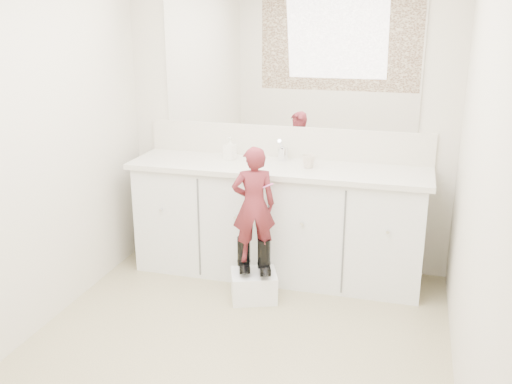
% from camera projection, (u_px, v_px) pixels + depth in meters
% --- Properties ---
extents(floor, '(3.00, 3.00, 0.00)m').
position_uv_depth(floor, '(229.00, 356.00, 3.45)').
color(floor, '#807554').
rests_on(floor, ground).
extents(wall_back, '(2.60, 0.00, 2.60)m').
position_uv_depth(wall_back, '(287.00, 118.00, 4.47)').
color(wall_back, beige).
rests_on(wall_back, floor).
extents(wall_front, '(2.60, 0.00, 2.60)m').
position_uv_depth(wall_front, '(68.00, 287.00, 1.72)').
color(wall_front, beige).
rests_on(wall_front, floor).
extents(wall_left, '(0.00, 3.00, 3.00)m').
position_uv_depth(wall_left, '(21.00, 150.00, 3.43)').
color(wall_left, beige).
rests_on(wall_left, floor).
extents(wall_right, '(0.00, 3.00, 3.00)m').
position_uv_depth(wall_right, '(481.00, 183.00, 2.76)').
color(wall_right, beige).
rests_on(wall_right, floor).
extents(vanity_cabinet, '(2.20, 0.55, 0.85)m').
position_uv_depth(vanity_cabinet, '(278.00, 223.00, 4.45)').
color(vanity_cabinet, silver).
rests_on(vanity_cabinet, floor).
extents(countertop, '(2.28, 0.58, 0.04)m').
position_uv_depth(countertop, '(278.00, 168.00, 4.30)').
color(countertop, beige).
rests_on(countertop, vanity_cabinet).
extents(backsplash, '(2.28, 0.03, 0.25)m').
position_uv_depth(backsplash, '(286.00, 142.00, 4.51)').
color(backsplash, beige).
rests_on(backsplash, countertop).
extents(mirror, '(2.00, 0.02, 1.00)m').
position_uv_depth(mirror, '(288.00, 61.00, 4.33)').
color(mirror, white).
rests_on(mirror, wall_back).
extents(dot_panel, '(2.00, 0.01, 1.20)m').
position_uv_depth(dot_panel, '(54.00, 139.00, 1.59)').
color(dot_panel, '#472819').
rests_on(dot_panel, wall_front).
extents(faucet, '(0.08, 0.08, 0.10)m').
position_uv_depth(faucet, '(283.00, 154.00, 4.43)').
color(faucet, silver).
rests_on(faucet, countertop).
extents(cup, '(0.12, 0.12, 0.10)m').
position_uv_depth(cup, '(309.00, 161.00, 4.22)').
color(cup, beige).
rests_on(cup, countertop).
extents(soap_bottle, '(0.09, 0.10, 0.18)m').
position_uv_depth(soap_bottle, '(230.00, 148.00, 4.46)').
color(soap_bottle, white).
rests_on(soap_bottle, countertop).
extents(step_stool, '(0.39, 0.36, 0.20)m').
position_uv_depth(step_stool, '(254.00, 286.00, 4.13)').
color(step_stool, white).
rests_on(step_stool, floor).
extents(boot_left, '(0.15, 0.20, 0.27)m').
position_uv_depth(boot_left, '(244.00, 255.00, 4.07)').
color(boot_left, black).
rests_on(boot_left, step_stool).
extents(boot_right, '(0.15, 0.20, 0.27)m').
position_uv_depth(boot_right, '(264.00, 257.00, 4.04)').
color(boot_right, black).
rests_on(boot_right, step_stool).
extents(toddler, '(0.35, 0.29, 0.83)m').
position_uv_depth(toddler, '(254.00, 205.00, 3.94)').
color(toddler, '#A0313D').
rests_on(toddler, step_stool).
extents(toothbrush, '(0.13, 0.06, 0.06)m').
position_uv_depth(toothbrush, '(264.00, 187.00, 3.88)').
color(toothbrush, '#F45FBA').
rests_on(toothbrush, toddler).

